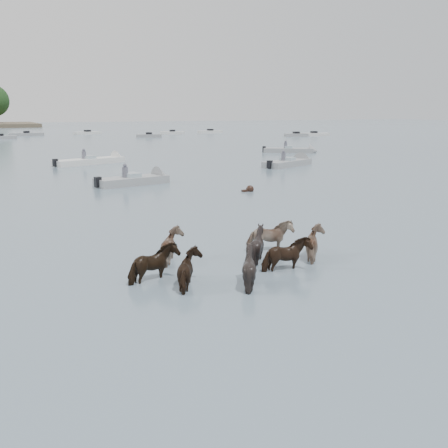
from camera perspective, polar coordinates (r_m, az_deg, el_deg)
name	(u,v)px	position (r m, az deg, el deg)	size (l,w,h in m)	color
ground	(296,273)	(14.37, 8.08, -5.51)	(400.00, 400.00, 0.00)	slate
pony_herd	(240,255)	(14.64, 1.82, -3.52)	(6.61, 4.17, 1.28)	black
swimming_pony	(249,190)	(28.63, 2.85, 3.89)	(0.72, 0.44, 0.44)	black
motorboat_b	(142,180)	(32.07, -9.16, 4.91)	(5.18, 2.58, 1.92)	gray
motorboat_c	(98,161)	(45.32, -14.03, 6.91)	(6.80, 3.80, 1.92)	silver
motorboat_d	(292,163)	(42.82, 7.69, 6.86)	(5.80, 3.81, 1.92)	gray
motorboat_e	(296,151)	(55.97, 8.08, 8.18)	(5.63, 4.63, 1.92)	gray
distant_flotilla	(23,137)	(89.31, -21.69, 9.06)	(102.18, 29.15, 0.93)	silver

